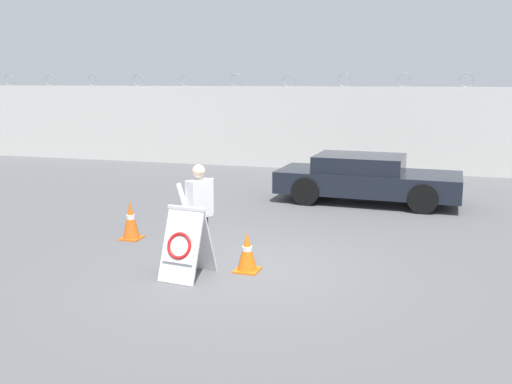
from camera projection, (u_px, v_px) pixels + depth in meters
The scene contains 7 objects.
ground_plane at pixel (247, 269), 9.53m from camera, with size 90.00×90.00×0.00m, color #5B5B5E.
perimeter_wall at pixel (343, 129), 19.74m from camera, with size 36.00×0.30×3.34m.
barricade_sign at pixel (186, 243), 9.03m from camera, with size 0.73×0.91×1.15m.
security_guard at pixel (199, 209), 9.66m from camera, with size 0.58×0.58×1.71m.
traffic_cone_near at pixel (131, 220), 11.25m from camera, with size 0.39×0.39×0.78m.
traffic_cone_mid at pixel (247, 252), 9.36m from camera, with size 0.39×0.39×0.66m.
parked_car_rear_sedan at pixel (366, 178), 14.63m from camera, with size 4.66×2.09×1.22m.
Camera 1 is at (2.74, -8.68, 3.10)m, focal length 40.00 mm.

